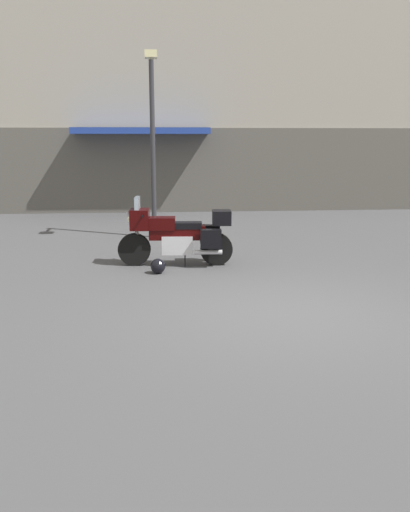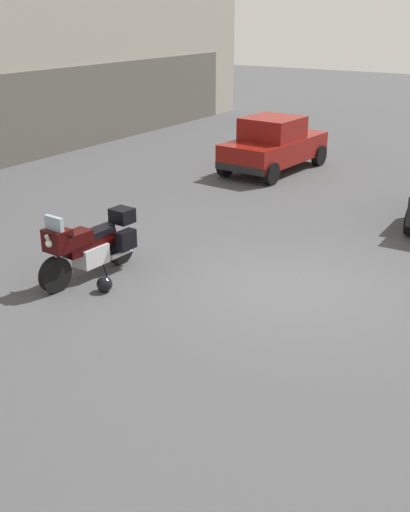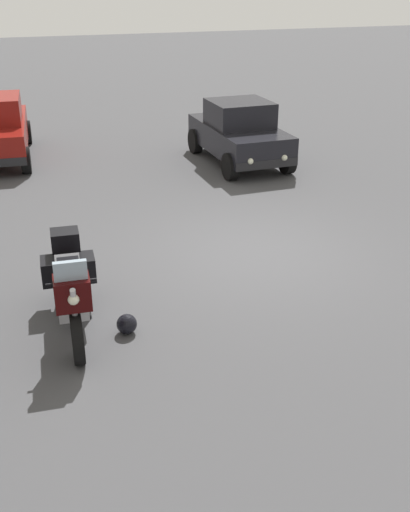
# 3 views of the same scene
# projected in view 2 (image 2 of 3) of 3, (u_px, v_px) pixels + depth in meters

# --- Properties ---
(ground_plane) EXTENTS (80.00, 80.00, 0.00)m
(ground_plane) POSITION_uv_depth(u_px,v_px,m) (286.00, 287.00, 11.06)
(ground_plane) COLOR #424244
(motorcycle) EXTENTS (2.26, 0.78, 1.36)m
(motorcycle) POSITION_uv_depth(u_px,v_px,m) (90.00, 245.00, 11.31)
(motorcycle) COLOR black
(motorcycle) RESTS_ON ground
(helmet) EXTENTS (0.28, 0.28, 0.28)m
(helmet) POSITION_uv_depth(u_px,v_px,m) (105.00, 284.00, 10.85)
(helmet) COLOR black
(helmet) RESTS_ON ground
(car_hatchback_near) EXTENTS (3.96, 2.03, 1.64)m
(car_hatchback_near) POSITION_uv_depth(u_px,v_px,m) (274.00, 145.00, 18.68)
(car_hatchback_near) COLOR maroon
(car_hatchback_near) RESTS_ON ground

